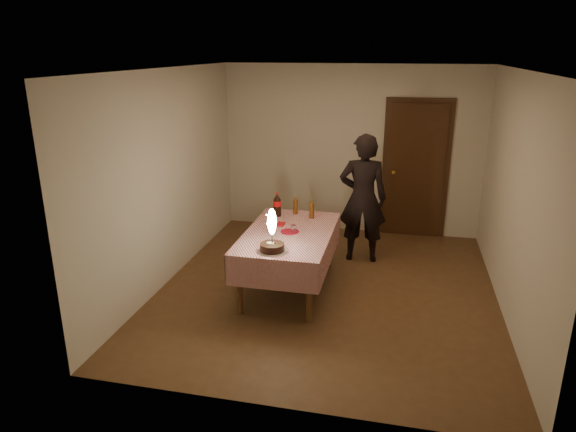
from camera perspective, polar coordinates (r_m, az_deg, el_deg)
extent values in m
cube|color=brown|center=(6.38, 4.35, -8.09)|extent=(4.00, 4.50, 0.01)
cube|color=beige|center=(8.10, 6.97, 7.26)|extent=(4.00, 0.04, 2.60)
cube|color=beige|center=(3.82, -0.26, -5.23)|extent=(4.00, 0.04, 2.60)
cube|color=beige|center=(6.50, -13.13, 4.20)|extent=(0.04, 4.50, 2.60)
cube|color=beige|center=(5.99, 23.94, 1.91)|extent=(0.04, 4.50, 2.60)
cube|color=silver|center=(5.73, 4.99, 15.94)|extent=(4.00, 4.50, 0.04)
cube|color=#472814|center=(8.09, 13.95, 4.85)|extent=(0.85, 0.05, 2.05)
sphere|color=#B28C33|center=(8.05, 11.66, 4.75)|extent=(0.06, 0.06, 0.06)
cube|color=brown|center=(6.11, 0.10, -2.04)|extent=(0.90, 1.60, 0.04)
cylinder|color=brown|center=(5.69, -5.42, -7.68)|extent=(0.07, 0.07, 0.68)
cylinder|color=brown|center=(5.52, 2.39, -8.49)|extent=(0.07, 0.07, 0.68)
cylinder|color=brown|center=(7.00, -1.69, -2.54)|extent=(0.07, 0.07, 0.68)
cylinder|color=brown|center=(6.86, 4.65, -3.04)|extent=(0.07, 0.07, 0.68)
cube|color=silver|center=(6.10, 0.10, -1.82)|extent=(1.02, 1.72, 0.01)
cube|color=silver|center=(5.40, -1.89, -6.60)|extent=(1.02, 0.01, 0.34)
cube|color=silver|center=(6.95, 1.64, -0.83)|extent=(1.02, 0.01, 0.34)
cube|color=silver|center=(6.29, -4.39, -2.97)|extent=(0.01, 1.72, 0.34)
cube|color=silver|center=(6.08, 4.75, -3.73)|extent=(0.01, 1.72, 0.34)
cylinder|color=white|center=(5.54, -1.76, -3.88)|extent=(0.33, 0.33, 0.01)
cylinder|color=black|center=(5.52, -1.77, -3.46)|extent=(0.26, 0.26, 0.08)
cylinder|color=white|center=(5.52, -1.94, -2.99)|extent=(0.07, 0.07, 0.00)
sphere|color=red|center=(5.49, -1.45, -3.03)|extent=(0.02, 0.02, 0.02)
cube|color=#19721E|center=(5.48, -1.32, -3.18)|extent=(0.02, 0.01, 0.00)
cube|color=#19721E|center=(5.48, -1.59, -3.18)|extent=(0.01, 0.02, 0.00)
cylinder|color=#262628|center=(5.49, -1.78, -2.50)|extent=(0.01, 0.01, 0.12)
ellipsoid|color=#FFF2BF|center=(5.42, -1.80, -0.62)|extent=(0.09, 0.09, 0.29)
sphere|color=white|center=(5.46, -1.79, -1.71)|extent=(0.04, 0.04, 0.04)
cylinder|color=#A90B22|center=(6.09, 0.20, -1.75)|extent=(0.22, 0.22, 0.01)
cylinder|color=red|center=(6.11, -1.93, -1.23)|extent=(0.08, 0.08, 0.10)
cylinder|color=silver|center=(6.07, 0.62, -1.44)|extent=(0.07, 0.07, 0.09)
cube|color=#AE1318|center=(6.34, -1.09, -0.90)|extent=(0.15, 0.15, 0.02)
cylinder|color=black|center=(6.64, -1.21, 0.92)|extent=(0.10, 0.10, 0.22)
cylinder|color=red|center=(6.63, -1.21, 1.42)|extent=(0.10, 0.10, 0.07)
cone|color=black|center=(6.60, -1.22, 2.16)|extent=(0.10, 0.10, 0.08)
cylinder|color=red|center=(6.59, -1.22, 2.54)|extent=(0.03, 0.03, 0.02)
cylinder|color=#613510|center=(6.74, 0.84, 0.99)|extent=(0.06, 0.06, 0.18)
cone|color=#613510|center=(6.70, 0.85, 1.97)|extent=(0.06, 0.06, 0.06)
cylinder|color=olive|center=(6.69, 0.85, 2.26)|extent=(0.02, 0.02, 0.02)
cylinder|color=#613510|center=(6.57, 2.65, 0.52)|extent=(0.06, 0.06, 0.18)
cone|color=#613510|center=(6.53, 2.66, 1.52)|extent=(0.06, 0.06, 0.06)
cylinder|color=olive|center=(6.52, 2.67, 1.82)|extent=(0.02, 0.02, 0.02)
imported|color=black|center=(7.00, 8.30, 1.94)|extent=(0.67, 0.47, 1.76)
cube|color=black|center=(6.98, 8.54, 7.17)|extent=(0.14, 0.10, 0.10)
cylinder|color=black|center=(7.06, 8.55, 7.29)|extent=(0.08, 0.09, 0.08)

